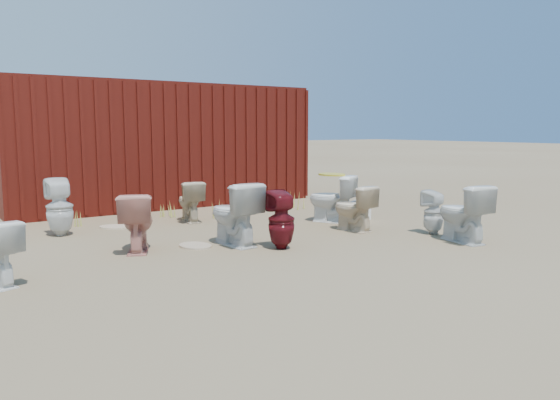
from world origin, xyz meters
TOP-DOWN VIEW (x-y plane):
  - ground at (0.00, 0.00)m, footprint 100.00×100.00m
  - shipping_container at (0.00, 5.20)m, footprint 6.00×2.40m
  - toilet_front_pink at (-1.91, 0.99)m, footprint 0.68×0.84m
  - toilet_front_c at (-0.72, 0.61)m, footprint 0.52×0.85m
  - toilet_front_maroon at (-0.34, 0.07)m, footprint 0.39×0.39m
  - toilet_front_e at (1.94, -0.95)m, footprint 0.56×0.84m
  - toilet_back_a at (-2.48, 2.57)m, footprint 0.39×0.39m
  - toilet_back_beige_left at (-0.42, 2.64)m, footprint 0.49×0.72m
  - toilet_back_beige_right at (1.26, 0.49)m, footprint 0.47×0.72m
  - toilet_back_yellowlid at (1.47, 1.27)m, footprint 0.75×0.88m
  - toilet_back_e at (2.05, -0.36)m, footprint 0.29×0.30m
  - yellow_lid at (1.47, 1.27)m, footprint 0.39×0.49m
  - loose_tank at (1.93, 1.07)m, footprint 0.54×0.40m
  - loose_lid_near at (-1.20, 0.81)m, footprint 0.46×0.55m
  - loose_lid_far at (-1.64, 2.78)m, footprint 0.59×0.58m
  - weed_clump_a at (-2.11, 3.28)m, footprint 0.36×0.36m
  - weed_clump_b at (0.17, 2.79)m, footprint 0.32×0.32m
  - weed_clump_c at (1.84, 2.78)m, footprint 0.36×0.36m
  - weed_clump_d at (-0.53, 3.24)m, footprint 0.30×0.30m
  - weed_clump_e at (1.76, 3.50)m, footprint 0.34×0.34m
  - weed_clump_f at (3.17, 0.03)m, footprint 0.28×0.28m

SIDE VIEW (x-z plane):
  - ground at x=0.00m, z-range 0.00..0.00m
  - loose_lid_near at x=-1.20m, z-range 0.00..0.02m
  - loose_lid_far at x=-1.64m, z-range 0.00..0.02m
  - weed_clump_f at x=3.17m, z-range 0.00..0.26m
  - weed_clump_b at x=0.17m, z-range 0.00..0.27m
  - weed_clump_d at x=-0.53m, z-range 0.00..0.28m
  - weed_clump_e at x=1.76m, z-range 0.00..0.32m
  - weed_clump_a at x=-2.11m, z-range 0.00..0.34m
  - loose_tank at x=1.93m, z-range 0.00..0.35m
  - weed_clump_c at x=1.84m, z-range 0.00..0.35m
  - toilet_back_e at x=2.05m, z-range 0.00..0.64m
  - toilet_back_beige_left at x=-0.42m, z-range 0.00..0.68m
  - toilet_back_beige_right at x=1.26m, z-range 0.00..0.69m
  - toilet_front_pink at x=-1.91m, z-range 0.00..0.74m
  - toilet_front_maroon at x=-0.34m, z-range 0.00..0.75m
  - toilet_back_yellowlid at x=1.47m, z-range 0.00..0.78m
  - toilet_front_e at x=1.94m, z-range 0.00..0.79m
  - toilet_back_a at x=-2.48m, z-range 0.00..0.83m
  - toilet_front_c at x=-0.72m, z-range 0.00..0.84m
  - yellow_lid at x=1.47m, z-range 0.78..0.80m
  - shipping_container at x=0.00m, z-range 0.00..2.40m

